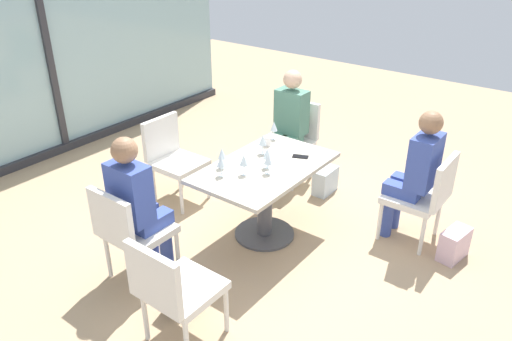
{
  "coord_description": "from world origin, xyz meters",
  "views": [
    {
      "loc": [
        -3.17,
        -2.31,
        2.69
      ],
      "look_at": [
        0.0,
        0.1,
        0.65
      ],
      "focal_mm": 34.95,
      "sensor_mm": 36.0,
      "label": 1
    }
  ],
  "objects_px": {
    "wine_glass_2": "(244,160)",
    "dining_table_main": "(265,185)",
    "chair_front_right": "(424,194)",
    "wine_glass_0": "(221,162)",
    "chair_far_right": "(293,136)",
    "wine_glass_4": "(263,140)",
    "wine_glass_3": "(274,127)",
    "cell_phone_on_table": "(300,157)",
    "handbag_0": "(183,290)",
    "chair_side_end": "(173,288)",
    "person_far_right": "(288,122)",
    "wine_glass_5": "(267,154)",
    "wine_glass_6": "(222,154)",
    "chair_far_left": "(130,229)",
    "wine_glass_1": "(268,159)",
    "handbag_1": "(325,181)",
    "person_front_right": "(416,170)",
    "person_far_left": "(137,201)",
    "coffee_cup": "(267,141)",
    "handbag_2": "(454,244)",
    "chair_near_window": "(172,155)"
  },
  "relations": [
    {
      "from": "person_far_left",
      "to": "person_far_right",
      "type": "relative_size",
      "value": 1.0
    },
    {
      "from": "chair_front_right",
      "to": "handbag_0",
      "type": "xyz_separation_m",
      "value": [
        -1.93,
        1.12,
        -0.36
      ]
    },
    {
      "from": "wine_glass_3",
      "to": "cell_phone_on_table",
      "type": "relative_size",
      "value": 1.28
    },
    {
      "from": "wine_glass_6",
      "to": "dining_table_main",
      "type": "bearing_deg",
      "value": -46.67
    },
    {
      "from": "wine_glass_2",
      "to": "wine_glass_3",
      "type": "height_order",
      "value": "same"
    },
    {
      "from": "chair_side_end",
      "to": "wine_glass_1",
      "type": "xyz_separation_m",
      "value": [
        1.35,
        0.2,
        0.37
      ]
    },
    {
      "from": "chair_near_window",
      "to": "wine_glass_5",
      "type": "height_order",
      "value": "wine_glass_5"
    },
    {
      "from": "chair_side_end",
      "to": "wine_glass_5",
      "type": "xyz_separation_m",
      "value": [
        1.43,
        0.27,
        0.37
      ]
    },
    {
      "from": "chair_far_left",
      "to": "wine_glass_1",
      "type": "relative_size",
      "value": 4.7
    },
    {
      "from": "chair_side_end",
      "to": "handbag_0",
      "type": "bearing_deg",
      "value": 38.67
    },
    {
      "from": "chair_front_right",
      "to": "chair_side_end",
      "type": "bearing_deg",
      "value": 158.66
    },
    {
      "from": "chair_far_left",
      "to": "handbag_1",
      "type": "height_order",
      "value": "chair_far_left"
    },
    {
      "from": "person_far_left",
      "to": "coffee_cup",
      "type": "height_order",
      "value": "person_far_left"
    },
    {
      "from": "chair_front_right",
      "to": "wine_glass_0",
      "type": "relative_size",
      "value": 4.7
    },
    {
      "from": "chair_far_left",
      "to": "wine_glass_2",
      "type": "height_order",
      "value": "wine_glass_2"
    },
    {
      "from": "person_far_right",
      "to": "wine_glass_5",
      "type": "bearing_deg",
      "value": -155.07
    },
    {
      "from": "chair_far_left",
      "to": "chair_side_end",
      "type": "bearing_deg",
      "value": -110.2
    },
    {
      "from": "chair_far_left",
      "to": "handbag_1",
      "type": "distance_m",
      "value": 2.3
    },
    {
      "from": "wine_glass_0",
      "to": "wine_glass_5",
      "type": "distance_m",
      "value": 0.42
    },
    {
      "from": "person_front_right",
      "to": "person_far_left",
      "type": "bearing_deg",
      "value": 140.13
    },
    {
      "from": "wine_glass_2",
      "to": "dining_table_main",
      "type": "bearing_deg",
      "value": -9.77
    },
    {
      "from": "person_far_right",
      "to": "wine_glass_5",
      "type": "relative_size",
      "value": 6.81
    },
    {
      "from": "dining_table_main",
      "to": "chair_side_end",
      "type": "bearing_deg",
      "value": -167.96
    },
    {
      "from": "chair_near_window",
      "to": "handbag_1",
      "type": "distance_m",
      "value": 1.65
    },
    {
      "from": "person_far_left",
      "to": "wine_glass_5",
      "type": "height_order",
      "value": "person_far_left"
    },
    {
      "from": "chair_front_right",
      "to": "wine_glass_0",
      "type": "xyz_separation_m",
      "value": [
        -1.16,
        1.36,
        0.37
      ]
    },
    {
      "from": "wine_glass_1",
      "to": "wine_glass_2",
      "type": "xyz_separation_m",
      "value": [
        -0.14,
        0.15,
        0.0
      ]
    },
    {
      "from": "chair_near_window",
      "to": "coffee_cup",
      "type": "height_order",
      "value": "chair_near_window"
    },
    {
      "from": "person_far_right",
      "to": "wine_glass_1",
      "type": "distance_m",
      "value": 1.3
    },
    {
      "from": "wine_glass_5",
      "to": "cell_phone_on_table",
      "type": "distance_m",
      "value": 0.4
    },
    {
      "from": "person_front_right",
      "to": "wine_glass_0",
      "type": "relative_size",
      "value": 6.81
    },
    {
      "from": "handbag_1",
      "to": "wine_glass_5",
      "type": "bearing_deg",
      "value": 179.77
    },
    {
      "from": "chair_front_right",
      "to": "wine_glass_3",
      "type": "bearing_deg",
      "value": 100.04
    },
    {
      "from": "wine_glass_4",
      "to": "handbag_2",
      "type": "xyz_separation_m",
      "value": [
        0.53,
        -1.69,
        -0.72
      ]
    },
    {
      "from": "person_far_left",
      "to": "coffee_cup",
      "type": "relative_size",
      "value": 14.0
    },
    {
      "from": "chair_side_end",
      "to": "handbag_0",
      "type": "relative_size",
      "value": 2.9
    },
    {
      "from": "chair_side_end",
      "to": "handbag_0",
      "type": "height_order",
      "value": "chair_side_end"
    },
    {
      "from": "wine_glass_1",
      "to": "wine_glass_3",
      "type": "relative_size",
      "value": 1.0
    },
    {
      "from": "person_front_right",
      "to": "wine_glass_3",
      "type": "height_order",
      "value": "person_front_right"
    },
    {
      "from": "chair_far_right",
      "to": "wine_glass_6",
      "type": "relative_size",
      "value": 4.7
    },
    {
      "from": "chair_side_end",
      "to": "handbag_1",
      "type": "relative_size",
      "value": 2.9
    },
    {
      "from": "person_front_right",
      "to": "wine_glass_3",
      "type": "relative_size",
      "value": 6.81
    },
    {
      "from": "chair_near_window",
      "to": "wine_glass_1",
      "type": "relative_size",
      "value": 4.7
    },
    {
      "from": "chair_far_left",
      "to": "coffee_cup",
      "type": "height_order",
      "value": "chair_far_left"
    },
    {
      "from": "chair_far_right",
      "to": "wine_glass_4",
      "type": "xyz_separation_m",
      "value": [
        -0.98,
        -0.3,
        0.37
      ]
    },
    {
      "from": "person_front_right",
      "to": "handbag_2",
      "type": "bearing_deg",
      "value": -98.58
    },
    {
      "from": "wine_glass_6",
      "to": "wine_glass_3",
      "type": "bearing_deg",
      "value": 0.42
    },
    {
      "from": "wine_glass_1",
      "to": "cell_phone_on_table",
      "type": "distance_m",
      "value": 0.46
    },
    {
      "from": "person_far_left",
      "to": "person_far_right",
      "type": "height_order",
      "value": "same"
    },
    {
      "from": "handbag_0",
      "to": "wine_glass_2",
      "type": "bearing_deg",
      "value": 6.26
    }
  ]
}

